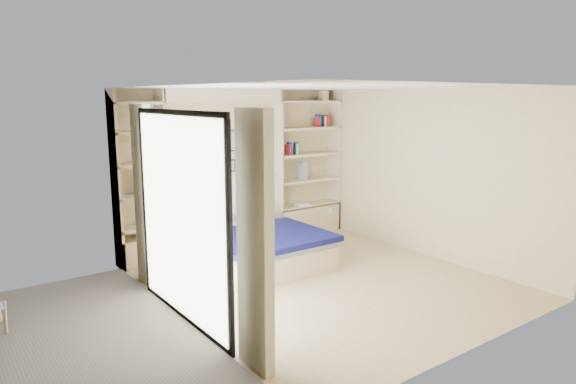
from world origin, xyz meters
TOP-DOWN VIEW (x-y plane):
  - ground at (0.00, 0.00)m, footprint 4.50×4.50m
  - room_shell at (-0.39, 1.52)m, footprint 4.50×4.50m
  - bed at (-0.33, 1.20)m, footprint 1.67×2.07m
  - photo_gallery at (-0.45, 2.22)m, footprint 1.48×0.02m
  - reading_lamps at (-0.30, 2.00)m, footprint 1.92×0.12m
  - shelf_decor at (1.04, 2.07)m, footprint 3.50×0.23m
  - deck at (-3.60, 0.00)m, footprint 3.20×4.00m

SIDE VIEW (x-z plane):
  - ground at x=0.00m, z-range 0.00..0.00m
  - deck at x=-3.60m, z-range -0.03..0.03m
  - bed at x=-0.33m, z-range -0.26..0.81m
  - room_shell at x=-0.39m, z-range -1.17..3.33m
  - reading_lamps at x=-0.30m, z-range 1.03..1.17m
  - photo_gallery at x=-0.45m, z-range 1.19..2.01m
  - shelf_decor at x=1.04m, z-range 0.66..2.69m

